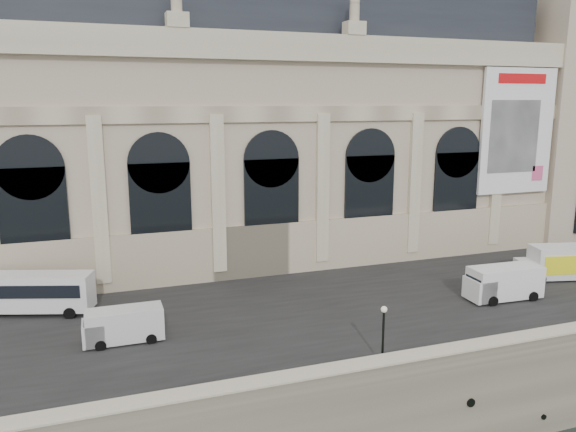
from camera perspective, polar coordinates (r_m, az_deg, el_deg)
name	(u,v)px	position (r m, az deg, el deg)	size (l,w,h in m)	color
quay	(270,265)	(67.19, -1.82, -4.95)	(160.00, 70.00, 6.00)	gray
street	(346,297)	(47.65, 5.95, -8.20)	(160.00, 24.00, 0.06)	#2D2D2D
parapet	(440,358)	(36.72, 15.22, -13.79)	(160.00, 1.40, 1.21)	gray
museum	(226,125)	(58.88, -6.30, 9.19)	(69.00, 18.70, 29.10)	tan
clock_pavilion	(556,90)	(76.26, 25.60, 11.45)	(13.00, 14.72, 36.70)	tan
bus_left	(20,292)	(47.95, -25.56, -6.96)	(11.00, 5.56, 3.20)	silver
van_b	(120,326)	(40.31, -16.73, -10.63)	(5.31, 2.25, 2.36)	silver
van_c	(501,283)	(49.65, 20.80, -6.40)	(6.38, 2.84, 2.79)	white
box_truck	(562,262)	(57.53, 26.05, -4.26)	(8.12, 4.29, 3.12)	silver
lamp_right	(383,336)	(35.70, 9.64, -11.97)	(0.40, 0.40, 3.90)	black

